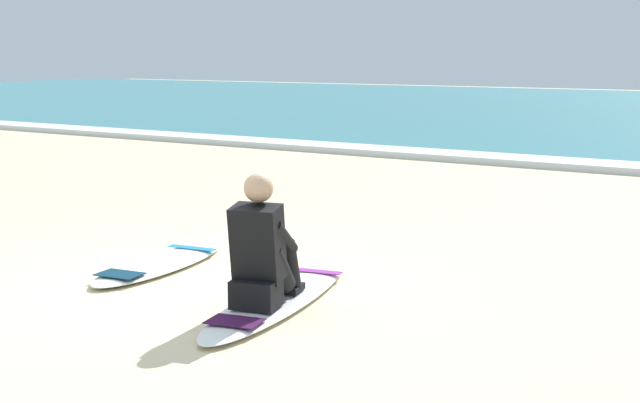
{
  "coord_description": "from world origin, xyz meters",
  "views": [
    {
      "loc": [
        4.56,
        -4.94,
        1.85
      ],
      "look_at": [
        0.42,
        1.48,
        0.55
      ],
      "focal_mm": 49.41,
      "sensor_mm": 36.0,
      "label": 1
    }
  ],
  "objects": [
    {
      "name": "surfer_seated",
      "position": [
        0.91,
        -0.03,
        0.44
      ],
      "size": [
        0.5,
        0.76,
        0.95
      ],
      "color": "black",
      "rests_on": "surfboard_main"
    },
    {
      "name": "surfboard_spare_near",
      "position": [
        -0.64,
        0.57,
        0.04
      ],
      "size": [
        0.76,
        1.83,
        0.08
      ],
      "color": "white",
      "rests_on": "ground"
    },
    {
      "name": "ground_plane",
      "position": [
        0.0,
        0.0,
        0.0
      ],
      "size": [
        80.0,
        80.0,
        0.0
      ],
      "primitive_type": "plane",
      "color": "beige"
    },
    {
      "name": "surfboard_main",
      "position": [
        0.85,
        0.28,
        0.04
      ],
      "size": [
        1.01,
        2.49,
        0.08
      ],
      "color": "white",
      "rests_on": "ground"
    },
    {
      "name": "breaking_foam",
      "position": [
        0.0,
        9.19,
        0.06
      ],
      "size": [
        80.0,
        0.9,
        0.11
      ],
      "primitive_type": "cube",
      "color": "white",
      "rests_on": "ground"
    }
  ]
}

